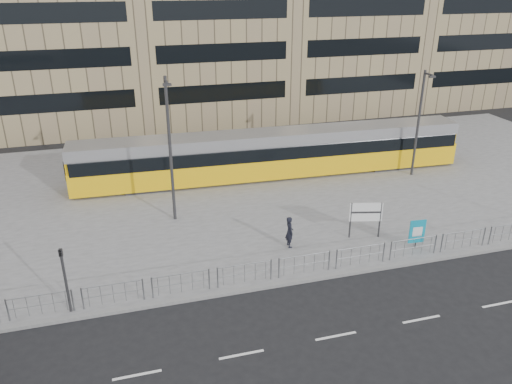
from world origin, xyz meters
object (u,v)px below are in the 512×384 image
object	(u,v)px
traffic_light_west	(64,273)
tram	(273,154)
pedestrian	(289,232)
lamp_post_west	(170,146)
station_sign	(366,214)
lamp_post_east	(419,120)
ad_panel	(417,232)

from	to	relation	value
traffic_light_west	tram	bearing A→B (deg)	51.26
pedestrian	tram	bearing A→B (deg)	-12.87
lamp_post_west	pedestrian	bearing A→B (deg)	-41.79
tram	station_sign	xyz separation A→B (m)	(2.08, -10.32, -0.21)
lamp_post_east	lamp_post_west	bearing A→B (deg)	-171.83
pedestrian	lamp_post_east	world-z (taller)	lamp_post_east
lamp_post_west	ad_panel	bearing A→B (deg)	-30.05
ad_panel	pedestrian	world-z (taller)	pedestrian
pedestrian	traffic_light_west	size ratio (longest dim) A/B	0.57
traffic_light_west	lamp_post_west	bearing A→B (deg)	61.39
station_sign	traffic_light_west	distance (m)	15.62
tram	ad_panel	size ratio (longest dim) A/B	16.99
tram	pedestrian	size ratio (longest dim) A/B	16.00
station_sign	lamp_post_east	size ratio (longest dim) A/B	0.28
lamp_post_west	traffic_light_west	bearing A→B (deg)	-125.75
station_sign	pedestrian	world-z (taller)	station_sign
tram	station_sign	bearing A→B (deg)	-76.46
traffic_light_west	lamp_post_east	size ratio (longest dim) A/B	0.41
ad_panel	lamp_post_west	distance (m)	14.30
pedestrian	traffic_light_west	world-z (taller)	traffic_light_west
traffic_light_west	lamp_post_west	xyz separation A→B (m)	(5.53, 7.68, 2.66)
tram	traffic_light_west	world-z (taller)	tram
lamp_post_west	lamp_post_east	distance (m)	17.81
station_sign	ad_panel	xyz separation A→B (m)	(2.10, -1.84, -0.48)
traffic_light_west	lamp_post_east	xyz separation A→B (m)	(23.16, 10.21, 2.18)
pedestrian	ad_panel	bearing A→B (deg)	-107.41
ad_panel	lamp_post_west	xyz separation A→B (m)	(-11.96, 6.92, 3.66)
station_sign	lamp_post_west	distance (m)	11.54
traffic_light_west	station_sign	bearing A→B (deg)	16.73
ad_panel	lamp_post_east	distance (m)	11.47
station_sign	pedestrian	distance (m)	4.40
tram	traffic_light_west	distance (m)	18.56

